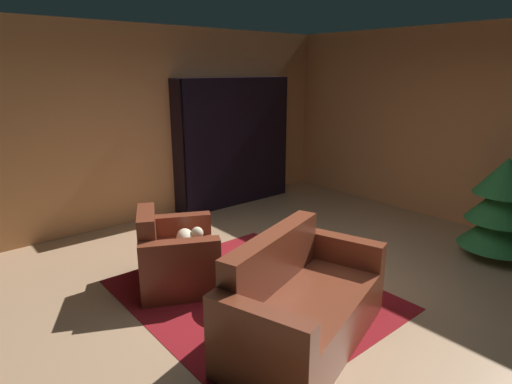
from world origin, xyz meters
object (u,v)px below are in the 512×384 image
bottle_on_table (271,256)px  decorated_tree (501,207)px  couch_red (301,306)px  coffee_table (261,263)px  book_stack_on_table (259,255)px  armchair_red (176,257)px  bookshelf_unit (240,142)px

bottle_on_table → decorated_tree: size_ratio=0.23×
couch_red → coffee_table: (-0.72, 0.19, 0.06)m
book_stack_on_table → coffee_table: bearing=61.2°
couch_red → book_stack_on_table: 0.77m
couch_red → decorated_tree: (0.38, 2.96, 0.33)m
book_stack_on_table → bottle_on_table: bottle_on_table is taller
armchair_red → bottle_on_table: 1.10m
couch_red → book_stack_on_table: size_ratio=8.00×
bookshelf_unit → couch_red: bookshelf_unit is taller
bookshelf_unit → bottle_on_table: bookshelf_unit is taller
couch_red → book_stack_on_table: couch_red is taller
bottle_on_table → armchair_red: bearing=-154.7°
armchair_red → decorated_tree: bearing=59.8°
bookshelf_unit → coffee_table: 3.29m
coffee_table → decorated_tree: (1.10, 2.77, 0.27)m
decorated_tree → armchair_red: bearing=-120.2°
armchair_red → couch_red: size_ratio=0.65×
coffee_table → bottle_on_table: bearing=-9.6°
bookshelf_unit → armchair_red: bearing=-51.3°
book_stack_on_table → decorated_tree: bearing=68.2°
coffee_table → book_stack_on_table: (-0.01, -0.02, 0.09)m
decorated_tree → bottle_on_table: bearing=-108.3°
coffee_table → decorated_tree: decorated_tree is taller
bookshelf_unit → armchair_red: (1.86, -2.32, -0.73)m
armchair_red → coffee_table: bearing=31.7°
book_stack_on_table → couch_red: bearing=-12.9°
armchair_red → bottle_on_table: size_ratio=4.14×
bookshelf_unit → armchair_red: 3.07m
book_stack_on_table → decorated_tree: 3.01m
coffee_table → book_stack_on_table: bearing=-118.8°
couch_red → bottle_on_table: size_ratio=6.39×
armchair_red → couch_red: 1.55m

